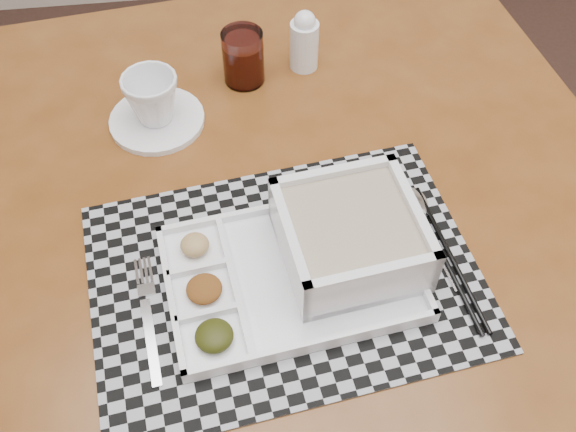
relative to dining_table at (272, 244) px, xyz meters
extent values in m
cube|color=#5C2F10|center=(0.00, 0.00, 0.06)|extent=(1.22, 1.22, 0.04)
cylinder|color=#5C2F10|center=(-0.55, 0.42, -0.34)|extent=(0.05, 0.05, 0.77)
cylinder|color=#5C2F10|center=(0.42, 0.55, -0.34)|extent=(0.05, 0.05, 0.77)
cube|color=#5C2F10|center=(-0.06, 0.46, 0.00)|extent=(0.93, 0.15, 0.09)
cube|color=#5C2F10|center=(0.46, 0.06, 0.00)|extent=(0.15, 0.93, 0.09)
cube|color=#9C9CA3|center=(0.01, -0.11, 0.08)|extent=(0.55, 0.43, 0.00)
cube|color=white|center=(0.01, -0.12, 0.09)|extent=(0.35, 0.26, 0.01)
cube|color=white|center=(0.00, -0.01, 0.10)|extent=(0.32, 0.05, 0.01)
cube|color=white|center=(0.03, -0.22, 0.10)|extent=(0.32, 0.05, 0.01)
cube|color=white|center=(-0.14, -0.14, 0.10)|extent=(0.04, 0.22, 0.01)
cube|color=white|center=(0.17, -0.10, 0.10)|extent=(0.04, 0.22, 0.01)
cube|color=white|center=(-0.06, -0.13, 0.10)|extent=(0.03, 0.20, 0.01)
cube|color=white|center=(-0.10, -0.17, 0.10)|extent=(0.08, 0.02, 0.01)
cube|color=white|center=(-0.11, -0.10, 0.10)|extent=(0.08, 0.02, 0.01)
ellipsoid|color=black|center=(-0.09, -0.20, 0.11)|extent=(0.05, 0.05, 0.02)
ellipsoid|color=#54280E|center=(-0.10, -0.13, 0.11)|extent=(0.05, 0.05, 0.02)
ellipsoid|color=olive|center=(-0.11, -0.06, 0.11)|extent=(0.04, 0.04, 0.02)
cube|color=white|center=(0.09, -0.09, 0.10)|extent=(0.19, 0.19, 0.01)
cube|color=white|center=(0.08, -0.01, 0.14)|extent=(0.17, 0.03, 0.08)
cube|color=white|center=(0.10, -0.17, 0.14)|extent=(0.17, 0.03, 0.08)
cube|color=white|center=(0.01, -0.10, 0.14)|extent=(0.03, 0.17, 0.08)
cube|color=white|center=(0.17, -0.08, 0.14)|extent=(0.03, 0.17, 0.08)
cube|color=tan|center=(0.09, -0.09, 0.13)|extent=(0.17, 0.17, 0.07)
cube|color=silver|center=(-0.16, -0.19, 0.09)|extent=(0.03, 0.12, 0.00)
cube|color=silver|center=(-0.17, -0.11, 0.09)|extent=(0.02, 0.02, 0.00)
cube|color=silver|center=(-0.19, -0.08, 0.09)|extent=(0.01, 0.04, 0.00)
cube|color=silver|center=(-0.18, -0.08, 0.09)|extent=(0.01, 0.04, 0.00)
cube|color=silver|center=(-0.18, -0.08, 0.09)|extent=(0.01, 0.04, 0.00)
cube|color=silver|center=(-0.17, -0.08, 0.09)|extent=(0.01, 0.04, 0.00)
cube|color=silver|center=(0.22, -0.11, 0.09)|extent=(0.03, 0.12, 0.00)
ellipsoid|color=silver|center=(0.20, -0.02, 0.09)|extent=(0.04, 0.06, 0.01)
cylinder|color=black|center=(0.22, -0.11, 0.09)|extent=(0.04, 0.24, 0.01)
cylinder|color=black|center=(0.23, -0.11, 0.09)|extent=(0.04, 0.24, 0.01)
cylinder|color=white|center=(-0.16, 0.20, 0.09)|extent=(0.15, 0.15, 0.01)
imported|color=white|center=(-0.16, 0.20, 0.13)|extent=(0.11, 0.11, 0.08)
cylinder|color=white|center=(-0.01, 0.29, 0.13)|extent=(0.07, 0.07, 0.09)
cylinder|color=#3D0A04|center=(-0.01, 0.29, 0.12)|extent=(0.06, 0.06, 0.07)
cylinder|color=white|center=(0.09, 0.31, 0.13)|extent=(0.05, 0.05, 0.08)
sphere|color=white|center=(0.09, 0.31, 0.17)|extent=(0.04, 0.04, 0.04)
camera|label=1|loc=(-0.05, -0.56, 0.80)|focal=40.00mm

